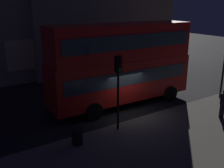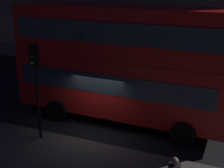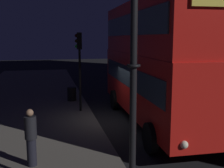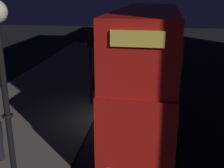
{
  "view_description": "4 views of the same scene",
  "coord_description": "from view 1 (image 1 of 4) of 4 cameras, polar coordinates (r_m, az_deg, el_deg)",
  "views": [
    {
      "loc": [
        -9.3,
        -12.28,
        6.81
      ],
      "look_at": [
        -0.62,
        1.03,
        1.85
      ],
      "focal_mm": 41.87,
      "sensor_mm": 36.0,
      "label": 1
    },
    {
      "loc": [
        5.41,
        -11.25,
        6.66
      ],
      "look_at": [
        0.48,
        0.9,
        2.12
      ],
      "focal_mm": 48.95,
      "sensor_mm": 36.0,
      "label": 2
    },
    {
      "loc": [
        12.63,
        -3.11,
        3.96
      ],
      "look_at": [
        -0.86,
        -0.02,
        1.67
      ],
      "focal_mm": 45.01,
      "sensor_mm": 36.0,
      "label": 3
    },
    {
      "loc": [
        13.21,
        1.94,
        6.23
      ],
      "look_at": [
        -0.1,
        -0.06,
        1.93
      ],
      "focal_mm": 46.72,
      "sensor_mm": 36.0,
      "label": 4
    }
  ],
  "objects": [
    {
      "name": "pedestrian",
      "position": [
        17.06,
        23.04,
        -3.92
      ],
      "size": [
        0.36,
        0.36,
        1.76
      ],
      "rotation": [
        0.0,
        0.0,
        4.86
      ],
      "color": "black",
      "rests_on": "sidewalk_slab"
    },
    {
      "name": "double_decker_bus",
      "position": [
        17.41,
        2.14,
        5.0
      ],
      "size": [
        10.24,
        2.98,
        5.54
      ],
      "rotation": [
        0.0,
        0.0,
        -0.03
      ],
      "color": "red",
      "rests_on": "ground"
    },
    {
      "name": "sidewalk_slab",
      "position": [
        13.86,
        15.23,
        -12.48
      ],
      "size": [
        44.0,
        7.18,
        0.12
      ],
      "primitive_type": "cube",
      "color": "#5B564F",
      "rests_on": "ground"
    },
    {
      "name": "ground_plane",
      "position": [
        16.84,
        3.7,
        -6.55
      ],
      "size": [
        80.0,
        80.0,
        0.0
      ],
      "primitive_type": "plane",
      "color": "black"
    },
    {
      "name": "litter_bin",
      "position": [
        13.18,
        -7.61,
        -11.26
      ],
      "size": [
        0.55,
        0.55,
        0.83
      ],
      "primitive_type": "cylinder",
      "color": "black",
      "rests_on": "sidewalk_slab"
    },
    {
      "name": "traffic_light_near_kerb",
      "position": [
        13.59,
        1.39,
        1.36
      ],
      "size": [
        0.34,
        0.37,
        4.11
      ],
      "rotation": [
        0.0,
        0.0,
        -0.09
      ],
      "color": "black",
      "rests_on": "sidewalk_slab"
    }
  ]
}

